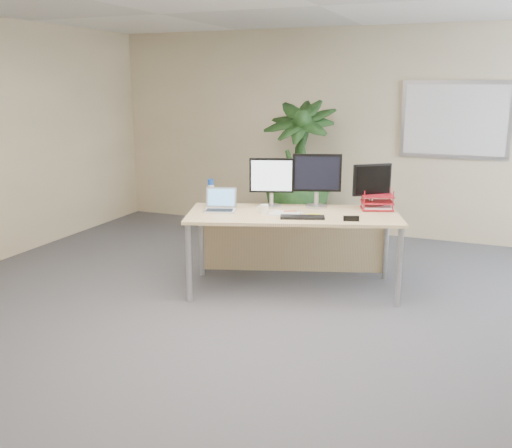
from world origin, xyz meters
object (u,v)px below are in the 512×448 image
at_px(floor_plant, 298,182).
at_px(monitor_right, 317,177).
at_px(monitor_left, 272,179).
at_px(laptop, 220,205).
at_px(desk, 293,227).

height_order(floor_plant, monitor_right, floor_plant).
xyz_separation_m(floor_plant, monitor_right, (0.67, -1.48, 0.33)).
relative_size(floor_plant, monitor_left, 3.05).
bearing_deg(laptop, monitor_right, 30.22).
bearing_deg(monitor_right, desk, -125.41).
distance_m(desk, monitor_left, 0.52).
bearing_deg(floor_plant, monitor_right, -65.62).
bearing_deg(monitor_left, laptop, -140.85).
xyz_separation_m(floor_plant, monitor_left, (0.25, -1.64, 0.31)).
bearing_deg(monitor_right, laptop, -149.78).
height_order(monitor_left, monitor_right, monitor_right).
bearing_deg(monitor_left, monitor_right, 19.75).
relative_size(floor_plant, monitor_right, 2.80).
xyz_separation_m(floor_plant, laptop, (-0.16, -1.97, 0.08)).
relative_size(desk, monitor_left, 4.44).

